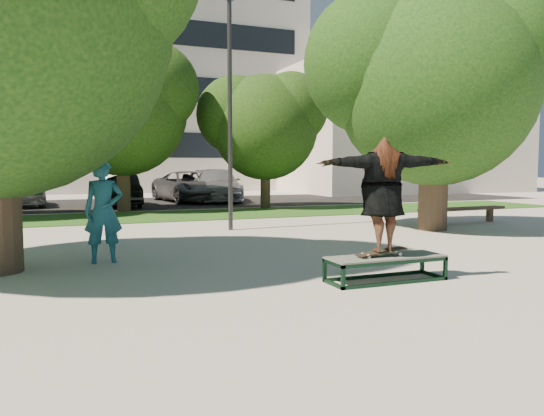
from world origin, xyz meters
name	(u,v)px	position (x,y,z in m)	size (l,w,h in m)	color
ground	(262,265)	(0.00, 0.00, 0.00)	(120.00, 120.00, 0.00)	#A59E98
grass_strip	(192,215)	(1.00, 9.50, 0.01)	(30.00, 4.00, 0.02)	#1F4313
asphalt_strip	(137,203)	(0.00, 16.00, 0.01)	(40.00, 8.00, 0.01)	black
tree_right	(431,74)	(5.92, 3.08, 4.09)	(6.24, 5.33, 6.51)	#38281E
bg_tree_mid	(119,103)	(-1.08, 12.08, 4.02)	(5.76, 4.92, 6.24)	#38281E
bg_tree_right	(263,121)	(4.43, 11.57, 3.49)	(5.04, 4.31, 5.43)	#38281E
lamppost	(230,111)	(1.00, 5.00, 3.15)	(0.25, 0.15, 6.11)	#2D2D30
office_building	(75,76)	(-2.00, 31.98, 8.00)	(30.00, 14.12, 16.00)	#B8B5AB
side_building	(395,132)	(18.00, 22.00, 4.00)	(15.00, 10.00, 8.00)	beige
grind_box	(386,268)	(1.27, -1.87, 0.19)	(1.80, 0.60, 0.38)	black
skater_rig	(383,195)	(1.19, -1.87, 1.29)	(2.12, 0.93, 1.75)	white
bystander	(104,211)	(-2.50, 1.27, 0.91)	(0.66, 0.44, 1.82)	#1B5869
bench	(462,210)	(7.93, 4.04, 0.39)	(3.07, 0.57, 0.47)	brown
car_silver_a	(14,187)	(-4.99, 16.26, 0.83)	(1.95, 4.85, 1.65)	#B9BABF
car_dark	(121,191)	(-0.85, 14.48, 0.66)	(1.40, 4.01, 1.32)	black
car_grey	(190,187)	(2.50, 16.26, 0.72)	(2.39, 5.18, 1.44)	#5D5D62
car_silver_b	(217,185)	(3.78, 16.14, 0.77)	(2.15, 5.30, 1.54)	#A6A5AA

